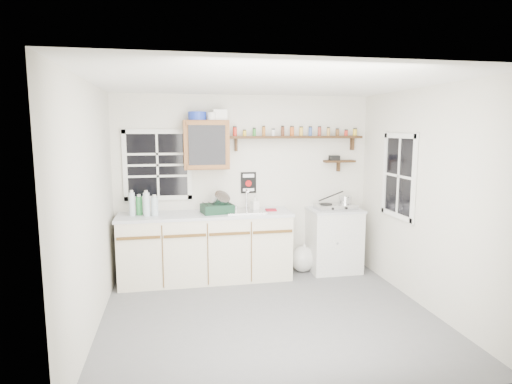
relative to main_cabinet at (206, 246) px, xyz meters
The scene contains 18 objects.
room 1.63m from the main_cabinet, 65.77° to the right, with size 3.64×3.24×2.54m.
main_cabinet is the anchor object (origin of this frame).
right_cabinet 1.84m from the main_cabinet, ahead, with size 0.73×0.57×0.91m.
sink 0.71m from the main_cabinet, ahead, with size 0.52×0.44×0.29m.
upper_cabinet 1.37m from the main_cabinet, 76.32° to the left, with size 0.60×0.32×0.65m.
upper_cabinet_clutter 1.75m from the main_cabinet, 72.21° to the left, with size 0.51×0.24×0.14m.
spice_shelf 1.98m from the main_cabinet, ahead, with size 1.91×0.18×0.35m.
secondary_shelf 2.25m from the main_cabinet, ahead, with size 0.45×0.16×0.24m.
warning_sign 1.08m from the main_cabinet, 24.36° to the left, with size 0.22×0.02×0.30m.
window_back 1.28m from the main_cabinet, 155.10° to the left, with size 0.93×0.03×0.98m.
window_right 2.68m from the main_cabinet, 17.55° to the right, with size 0.03×0.78×1.08m.
water_bottles 1.00m from the main_cabinet, behind, with size 0.37×0.19×0.34m.
dish_rack 0.58m from the main_cabinet, ahead, with size 0.45×0.37×0.30m.
soap_bottle 0.89m from the main_cabinet, ahead, with size 0.09×0.09×0.20m, color white.
rag 1.02m from the main_cabinet, ahead, with size 0.15×0.12×0.02m, color maroon.
hotplate 1.90m from the main_cabinet, ahead, with size 0.58×0.33×0.08m.
saucepan 2.06m from the main_cabinet, ahead, with size 0.42×0.29×0.19m.
trash_bag 1.41m from the main_cabinet, ahead, with size 0.39×0.35×0.44m.
Camera 1 is at (-0.99, -4.33, 2.03)m, focal length 30.00 mm.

